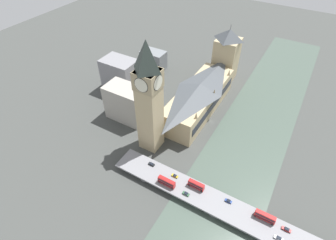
% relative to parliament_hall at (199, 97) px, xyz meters
% --- Properties ---
extents(ground_plane, '(600.00, 600.00, 0.00)m').
position_rel_parliament_hall_xyz_m(ground_plane, '(-15.86, 8.00, -12.62)').
color(ground_plane, '#424442').
extents(river_water, '(51.04, 360.00, 0.30)m').
position_rel_parliament_hall_xyz_m(river_water, '(-47.38, 8.00, -12.47)').
color(river_water, '#47564C').
rests_on(river_water, ground_plane).
extents(parliament_hall, '(26.19, 82.39, 25.40)m').
position_rel_parliament_hall_xyz_m(parliament_hall, '(0.00, 0.00, 0.00)').
color(parliament_hall, tan).
rests_on(parliament_hall, ground_plane).
extents(clock_tower, '(14.28, 14.28, 79.21)m').
position_rel_parliament_hall_xyz_m(clock_tower, '(11.68, 51.72, 29.67)').
color(clock_tower, tan).
rests_on(clock_tower, ground_plane).
extents(victoria_tower, '(19.82, 19.82, 51.89)m').
position_rel_parliament_hall_xyz_m(victoria_tower, '(0.06, -55.11, 11.33)').
color(victoria_tower, tan).
rests_on(victoria_tower, ground_plane).
extents(road_bridge, '(134.07, 16.10, 4.57)m').
position_rel_parliament_hall_xyz_m(road_bridge, '(-47.38, 74.29, -8.97)').
color(road_bridge, slate).
rests_on(road_bridge, ground_plane).
extents(double_decker_bus_lead, '(11.01, 2.64, 4.71)m').
position_rel_parliament_hall_xyz_m(double_decker_bus_lead, '(-72.49, 70.41, -5.47)').
color(double_decker_bus_lead, red).
rests_on(double_decker_bus_lead, road_bridge).
extents(double_decker_bus_mid, '(10.07, 2.50, 4.68)m').
position_rel_parliament_hall_xyz_m(double_decker_bus_mid, '(-32.31, 71.14, -5.46)').
color(double_decker_bus_mid, red).
rests_on(double_decker_bus_mid, road_bridge).
extents(double_decker_bus_rear, '(11.09, 2.63, 4.92)m').
position_rel_parliament_hall_xyz_m(double_decker_bus_rear, '(-16.24, 78.20, -5.35)').
color(double_decker_bus_rear, red).
rests_on(double_decker_bus_rear, road_bridge).
extents(car_northbound_lead, '(4.66, 1.76, 1.36)m').
position_rel_parliament_hall_xyz_m(car_northbound_lead, '(-81.62, 77.43, -7.37)').
color(car_northbound_lead, silver).
rests_on(car_northbound_lead, road_bridge).
extents(car_northbound_mid, '(4.17, 1.85, 1.42)m').
position_rel_parliament_hall_xyz_m(car_northbound_mid, '(-0.42, 70.38, -7.34)').
color(car_northbound_mid, black).
rests_on(car_northbound_mid, road_bridge).
extents(car_northbound_tail, '(4.72, 1.79, 1.45)m').
position_rel_parliament_hall_xyz_m(car_northbound_tail, '(-84.06, 70.69, -7.34)').
color(car_northbound_tail, maroon).
rests_on(car_northbound_tail, road_bridge).
extents(car_southbound_lead, '(4.18, 1.88, 1.36)m').
position_rel_parliament_hall_xyz_m(car_southbound_lead, '(-29.35, 78.34, -7.37)').
color(car_southbound_lead, '#2D5638').
rests_on(car_southbound_lead, road_bridge).
extents(car_southbound_tail, '(3.97, 1.77, 1.36)m').
position_rel_parliament_hall_xyz_m(car_southbound_tail, '(-52.23, 70.33, -7.38)').
color(car_southbound_tail, navy).
rests_on(car_southbound_tail, road_bridge).
extents(car_southbound_extra, '(4.14, 1.74, 1.31)m').
position_rel_parliament_hall_xyz_m(car_southbound_extra, '(-17.66, 70.69, -7.40)').
color(car_southbound_extra, gold).
rests_on(car_southbound_extra, road_bridge).
extents(city_block_west, '(23.29, 14.72, 18.18)m').
position_rel_parliament_hall_xyz_m(city_block_west, '(66.76, -36.88, -3.53)').
color(city_block_west, slate).
rests_on(city_block_west, ground_plane).
extents(city_block_center, '(29.06, 19.96, 28.99)m').
position_rel_parliament_hall_xyz_m(city_block_center, '(72.13, 8.01, 1.87)').
color(city_block_center, gray).
rests_on(city_block_center, ground_plane).
extents(city_block_east, '(30.43, 18.13, 27.93)m').
position_rel_parliament_hall_xyz_m(city_block_east, '(44.27, 36.30, 1.35)').
color(city_block_east, '#A39E93').
rests_on(city_block_east, ground_plane).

